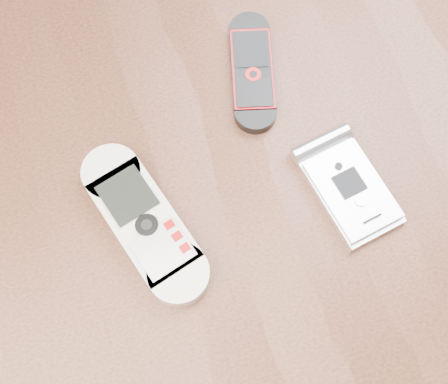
{
  "coord_description": "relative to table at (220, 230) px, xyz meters",
  "views": [
    {
      "loc": [
        -0.06,
        -0.2,
        1.3
      ],
      "look_at": [
        0.01,
        0.0,
        0.76
      ],
      "focal_mm": 50.0,
      "sensor_mm": 36.0,
      "label": 1
    }
  ],
  "objects": [
    {
      "name": "ground",
      "position": [
        0.0,
        0.0,
        -0.64
      ],
      "size": [
        4.0,
        4.0,
        0.0
      ],
      "primitive_type": "plane",
      "color": "#472B19",
      "rests_on": "ground"
    },
    {
      "name": "nokia_black_red",
      "position": [
        0.07,
        0.12,
        0.11
      ],
      "size": [
        0.08,
        0.14,
        0.01
      ],
      "primitive_type": "cube",
      "rotation": [
        0.0,
        0.0,
        -0.26
      ],
      "color": "black",
      "rests_on": "table"
    },
    {
      "name": "nokia_white",
      "position": [
        -0.07,
        -0.01,
        0.12
      ],
      "size": [
        0.1,
        0.18,
        0.02
      ],
      "primitive_type": "cube",
      "rotation": [
        0.0,
        0.0,
        0.29
      ],
      "color": "silver",
      "rests_on": "table"
    },
    {
      "name": "table",
      "position": [
        0.0,
        0.0,
        0.0
      ],
      "size": [
        1.2,
        0.8,
        0.75
      ],
      "color": "black",
      "rests_on": "ground"
    },
    {
      "name": "motorola_razr",
      "position": [
        0.12,
        -0.03,
        0.11
      ],
      "size": [
        0.08,
        0.13,
        0.02
      ],
      "primitive_type": "cube",
      "rotation": [
        0.0,
        0.0,
        0.18
      ],
      "color": "silver",
      "rests_on": "table"
    }
  ]
}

